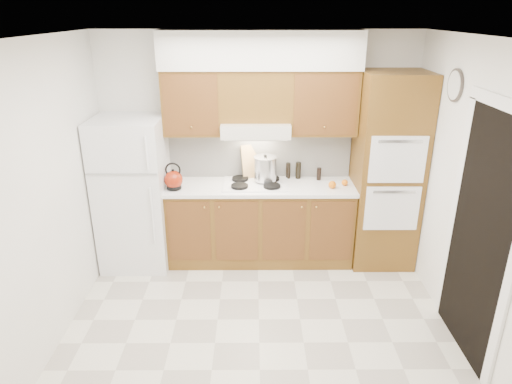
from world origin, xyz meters
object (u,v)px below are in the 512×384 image
fridge (134,193)px  stock_pot (265,169)px  kettle (174,180)px  oven_cabinet (386,172)px

fridge → stock_pot: fridge is taller
fridge → kettle: fridge is taller
fridge → oven_cabinet: oven_cabinet is taller
fridge → oven_cabinet: 2.86m
kettle → stock_pot: bearing=-9.3°
oven_cabinet → stock_pot: 1.36m
kettle → stock_pot: size_ratio=0.76×
fridge → kettle: bearing=-8.8°
fridge → stock_pot: size_ratio=6.46×
fridge → oven_cabinet: size_ratio=0.78×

